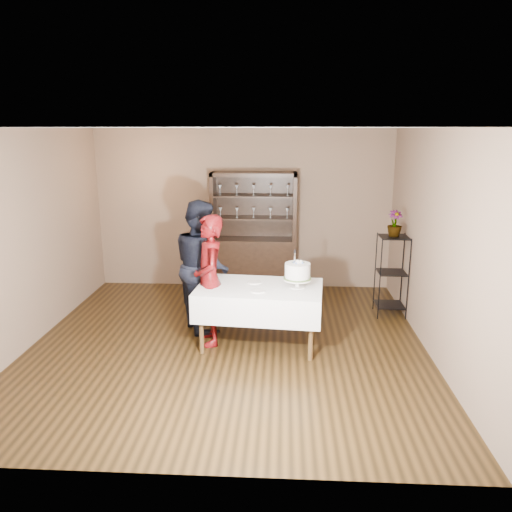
% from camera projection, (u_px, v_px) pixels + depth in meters
% --- Properties ---
extents(floor, '(5.00, 5.00, 0.00)m').
position_uv_depth(floor, '(228.00, 344.00, 6.41)').
color(floor, black).
rests_on(floor, ground).
extents(ceiling, '(5.00, 5.00, 0.00)m').
position_uv_depth(ceiling, '(225.00, 128.00, 5.73)').
color(ceiling, white).
rests_on(ceiling, back_wall).
extents(back_wall, '(5.00, 0.02, 2.70)m').
position_uv_depth(back_wall, '(243.00, 209.00, 8.49)').
color(back_wall, brown).
rests_on(back_wall, floor).
extents(wall_left, '(0.02, 5.00, 2.70)m').
position_uv_depth(wall_left, '(27.00, 239.00, 6.21)').
color(wall_left, brown).
rests_on(wall_left, floor).
extents(wall_right, '(0.02, 5.00, 2.70)m').
position_uv_depth(wall_right, '(435.00, 244.00, 5.93)').
color(wall_right, brown).
rests_on(wall_right, floor).
extents(china_hutch, '(1.40, 0.48, 2.00)m').
position_uv_depth(china_hutch, '(254.00, 252.00, 8.41)').
color(china_hutch, black).
rests_on(china_hutch, floor).
extents(plant_etagere, '(0.42, 0.42, 1.20)m').
position_uv_depth(plant_etagere, '(392.00, 272.00, 7.28)').
color(plant_etagere, black).
rests_on(plant_etagere, floor).
extents(cake_table, '(1.63, 1.09, 0.78)m').
position_uv_depth(cake_table, '(260.00, 300.00, 6.27)').
color(cake_table, silver).
rests_on(cake_table, floor).
extents(woman, '(0.55, 0.69, 1.67)m').
position_uv_depth(woman, '(210.00, 280.00, 6.27)').
color(woman, '#390505').
rests_on(woman, floor).
extents(man, '(1.00, 1.08, 1.78)m').
position_uv_depth(man, '(202.00, 265.00, 6.76)').
color(man, black).
rests_on(man, floor).
extents(cake, '(0.38, 0.38, 0.48)m').
position_uv_depth(cake, '(298.00, 272.00, 6.15)').
color(cake, white).
rests_on(cake, cake_table).
extents(plate_near, '(0.21, 0.21, 0.01)m').
position_uv_depth(plate_near, '(258.00, 291.00, 6.04)').
color(plate_near, white).
rests_on(plate_near, cake_table).
extents(plate_far, '(0.22, 0.22, 0.01)m').
position_uv_depth(plate_far, '(254.00, 282.00, 6.38)').
color(plate_far, white).
rests_on(plate_far, cake_table).
extents(potted_plant, '(0.24, 0.24, 0.37)m').
position_uv_depth(potted_plant, '(395.00, 223.00, 7.10)').
color(potted_plant, '#45612E').
rests_on(potted_plant, plant_etagere).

